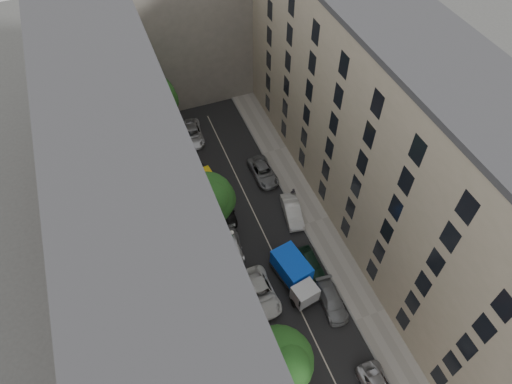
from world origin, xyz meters
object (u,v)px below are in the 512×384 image
car_right_1 (332,301)px  tree_near (281,363)px  car_left_5 (205,180)px  tree_mid (209,201)px  car_left_2 (261,292)px  car_right_2 (311,263)px  tarp_truck (295,275)px  tree_far (154,99)px  car_right_4 (263,172)px  car_right_3 (292,211)px  pedestrian (293,194)px  car_left_3 (232,247)px  car_left_4 (225,210)px  car_left_6 (193,134)px  lamp_post (233,248)px  car_left_1 (281,363)px

car_right_1 → tree_near: size_ratio=0.53×
car_left_5 → tree_mid: tree_mid is taller
car_left_2 → car_right_2: (5.60, 1.20, -0.10)m
tarp_truck → tree_far: 24.58m
car_right_2 → car_right_4: 12.40m
car_right_3 → pedestrian: size_ratio=2.83×
tree_mid → car_right_2: bearing=-42.3°
tree_near → pedestrian: (9.00, 17.37, -4.96)m
car_left_3 → car_right_4: bearing=58.4°
car_right_4 → tree_near: tree_near is taller
car_left_3 → tree_near: 14.64m
car_left_4 → tree_near: size_ratio=0.52×
car_left_2 → car_left_6: (0.00, 22.40, -0.04)m
car_left_5 → car_right_1: size_ratio=0.97×
car_right_2 → tree_far: bearing=112.5°
lamp_post → car_left_6: bearing=85.8°
tree_mid → car_left_5: bearing=79.9°
car_left_6 → car_right_2: bearing=-69.3°
car_left_4 → car_right_1: 14.17m
car_left_4 → car_right_4: 6.65m
car_right_3 → tree_mid: (-8.35, 0.71, 4.62)m
car_left_2 → car_right_4: 14.71m
car_left_1 → car_left_3: car_left_1 is taller
tree_mid → pedestrian: 10.36m
tarp_truck → car_left_3: 6.89m
car_left_3 → car_right_4: size_ratio=0.92×
car_left_1 → car_left_3: size_ratio=0.97×
car_right_2 → car_left_6: bearing=104.9°
car_left_2 → pedestrian: pedestrian is taller
car_left_2 → car_right_1: car_left_2 is taller
car_right_3 → lamp_post: 9.42m
car_left_2 → tree_mid: bearing=102.3°
car_left_4 → tree_mid: size_ratio=0.56×
car_left_6 → car_right_3: (6.35, -15.00, 0.04)m
car_left_2 → car_right_2: 5.73m
car_left_6 → car_right_3: size_ratio=1.12×
car_left_3 → car_left_6: car_left_6 is taller
tarp_truck → car_left_5: (-4.20, 14.60, -0.71)m
car_left_3 → tree_mid: 5.48m
pedestrian → car_right_3: bearing=87.7°
car_right_3 → car_right_4: bearing=106.7°
car_left_3 → tree_mid: (-1.19, 2.51, 4.72)m
tarp_truck → car_left_1: size_ratio=1.37×
pedestrian → car_right_4: bearing=-44.5°
car_left_1 → tree_far: size_ratio=0.49×
car_left_2 → tree_near: bearing=-103.5°
car_left_2 → car_left_3: bearing=96.7°
tarp_truck → lamp_post: (-4.80, 3.07, 2.71)m
car_right_1 → pedestrian: bearing=87.2°
car_right_3 → car_right_4: car_right_3 is taller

